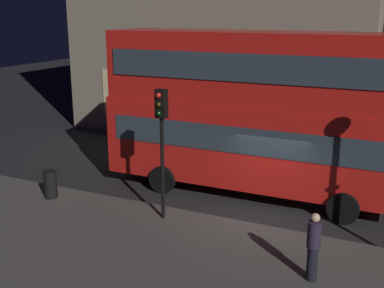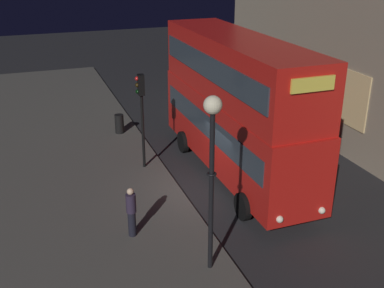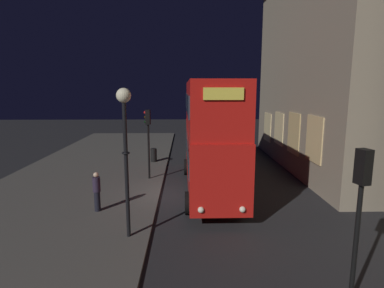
{
  "view_description": "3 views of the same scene",
  "coord_description": "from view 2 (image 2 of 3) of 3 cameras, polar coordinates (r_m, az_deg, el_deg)",
  "views": [
    {
      "loc": [
        4.07,
        -14.06,
        6.44
      ],
      "look_at": [
        -2.52,
        -0.1,
        2.18
      ],
      "focal_mm": 45.6,
      "sensor_mm": 36.0,
      "label": 1
    },
    {
      "loc": [
        15.35,
        -5.98,
        8.93
      ],
      "look_at": [
        -1.49,
        0.1,
        1.45
      ],
      "focal_mm": 44.39,
      "sensor_mm": 36.0,
      "label": 2
    },
    {
      "loc": [
        15.28,
        0.52,
        5.4
      ],
      "look_at": [
        -1.8,
        0.89,
        2.36
      ],
      "focal_mm": 29.37,
      "sensor_mm": 36.0,
      "label": 3
    }
  ],
  "objects": [
    {
      "name": "ground_plane",
      "position": [
        18.74,
        1.27,
        -5.78
      ],
      "size": [
        80.0,
        80.0,
        0.0
      ],
      "primitive_type": "plane",
      "color": "#232326"
    },
    {
      "name": "pedestrian",
      "position": [
        15.58,
        -7.3,
        -8.02
      ],
      "size": [
        0.33,
        0.33,
        1.74
      ],
      "rotation": [
        0.0,
        0.0,
        3.04
      ],
      "color": "black",
      "rests_on": "sidewalk_slab"
    },
    {
      "name": "street_lamp",
      "position": [
        12.61,
        2.43,
        -0.26
      ],
      "size": [
        0.5,
        0.5,
        5.3
      ],
      "color": "black",
      "rests_on": "sidewalk_slab"
    },
    {
      "name": "traffic_light_near_kerb",
      "position": [
        19.57,
        -6.11,
        5.04
      ],
      "size": [
        0.34,
        0.37,
        4.07
      ],
      "rotation": [
        0.0,
        0.0,
        -0.08
      ],
      "color": "black",
      "rests_on": "sidewalk_slab"
    },
    {
      "name": "sidewalk_slab",
      "position": [
        17.73,
        -16.01,
        -8.31
      ],
      "size": [
        44.0,
        9.59,
        0.12
      ],
      "primitive_type": "cube",
      "color": "#4C4944",
      "rests_on": "ground"
    },
    {
      "name": "litter_bin",
      "position": [
        24.35,
        -8.72,
        2.42
      ],
      "size": [
        0.45,
        0.45,
        0.97
      ],
      "primitive_type": "cylinder",
      "color": "black",
      "rests_on": "sidewalk_slab"
    },
    {
      "name": "double_decker_bus",
      "position": [
        19.19,
        5.28,
        5.13
      ],
      "size": [
        10.49,
        2.84,
        5.75
      ],
      "rotation": [
        0.0,
        0.0,
        0.01
      ],
      "color": "red",
      "rests_on": "ground"
    }
  ]
}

